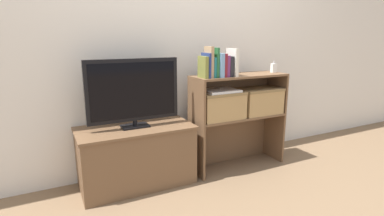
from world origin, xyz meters
name	(u,v)px	position (x,y,z in m)	size (l,w,h in m)	color
ground_plane	(200,182)	(0.00, 0.00, 0.00)	(16.00, 16.00, 0.00)	brown
wall_back	(176,39)	(0.00, 0.48, 1.20)	(10.00, 0.05, 2.40)	silver
tv_stand	(136,156)	(-0.49, 0.22, 0.25)	(0.93, 0.47, 0.50)	brown
tv	(133,92)	(-0.49, 0.22, 0.80)	(0.74, 0.14, 0.55)	black
bookshelf_lower_tier	(234,132)	(0.49, 0.21, 0.31)	(0.91, 0.30, 0.50)	brown
bookshelf_upper_tier	(236,88)	(0.49, 0.21, 0.75)	(0.91, 0.30, 0.38)	brown
book_olive	(203,67)	(0.08, 0.10, 0.97)	(0.03, 0.14, 0.18)	olive
book_navy	(206,65)	(0.11, 0.10, 0.99)	(0.02, 0.14, 0.20)	navy
book_tan	(209,62)	(0.13, 0.10, 1.01)	(0.03, 0.12, 0.26)	tan
book_teal	(212,67)	(0.16, 0.10, 0.97)	(0.02, 0.12, 0.17)	#1E7075
book_forest	(215,62)	(0.19, 0.10, 1.01)	(0.02, 0.12, 0.25)	#286638
book_skyblue	(218,65)	(0.22, 0.10, 0.98)	(0.04, 0.16, 0.20)	#709ECC
book_maroon	(222,65)	(0.26, 0.10, 0.98)	(0.03, 0.14, 0.20)	maroon
book_plum	(225,66)	(0.29, 0.10, 0.97)	(0.03, 0.13, 0.18)	#6B2D66
book_charcoal	(228,66)	(0.33, 0.10, 0.97)	(0.04, 0.13, 0.17)	#232328
book_ivory	(232,62)	(0.37, 0.10, 1.00)	(0.03, 0.16, 0.24)	silver
baby_monitor	(274,68)	(0.88, 0.15, 0.93)	(0.05, 0.03, 0.12)	white
storage_basket_left	(220,104)	(0.27, 0.14, 0.63)	(0.41, 0.27, 0.24)	tan
storage_basket_right	(258,100)	(0.70, 0.14, 0.63)	(0.41, 0.27, 0.24)	tan
laptop	(220,91)	(0.27, 0.14, 0.76)	(0.31, 0.25, 0.02)	white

